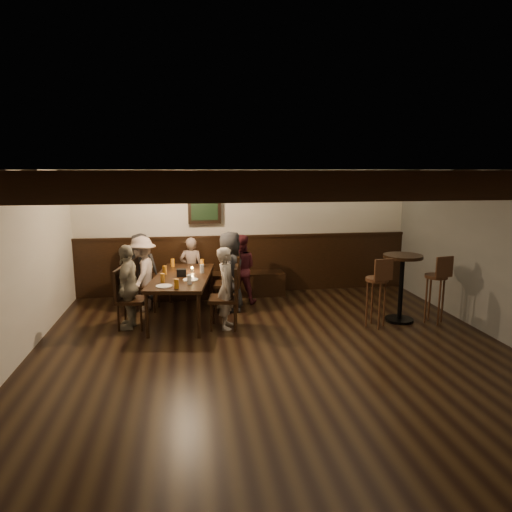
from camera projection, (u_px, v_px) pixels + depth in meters
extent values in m
plane|color=black|center=(281.00, 363.00, 5.76)|extent=(7.00, 7.00, 0.00)
plane|color=black|center=(283.00, 170.00, 5.31)|extent=(7.00, 7.00, 0.00)
plane|color=beige|center=(246.00, 232.00, 8.93)|extent=(6.50, 0.00, 6.50)
cube|color=black|center=(246.00, 265.00, 9.02)|extent=(6.50, 0.08, 1.10)
cube|color=black|center=(206.00, 285.00, 8.71)|extent=(3.00, 0.45, 0.45)
cube|color=black|center=(204.00, 205.00, 8.62)|extent=(0.62, 0.12, 0.72)
cube|color=black|center=(204.00, 205.00, 8.55)|extent=(0.50, 0.02, 0.58)
cube|color=black|center=(391.00, 186.00, 2.51)|extent=(6.50, 0.10, 0.16)
cube|color=black|center=(328.00, 181.00, 3.64)|extent=(6.50, 0.10, 0.16)
cube|color=black|center=(294.00, 178.00, 4.76)|extent=(6.50, 0.10, 0.16)
cube|color=black|center=(274.00, 177.00, 5.89)|extent=(6.50, 0.10, 0.16)
cube|color=black|center=(260.00, 176.00, 7.02)|extent=(6.50, 0.10, 0.16)
cube|color=black|center=(250.00, 175.00, 8.14)|extent=(6.50, 0.10, 0.16)
sphere|color=#FFE099|center=(90.00, 182.00, 7.75)|extent=(0.07, 0.07, 0.07)
sphere|color=#FFE099|center=(172.00, 182.00, 7.95)|extent=(0.07, 0.07, 0.07)
sphere|color=#FFE099|center=(250.00, 182.00, 8.15)|extent=(0.07, 0.07, 0.07)
sphere|color=#FFE099|center=(324.00, 181.00, 8.35)|extent=(0.07, 0.07, 0.07)
sphere|color=#FFE099|center=(395.00, 181.00, 8.55)|extent=(0.07, 0.07, 0.07)
cube|color=black|center=(182.00, 277.00, 7.36)|extent=(1.14, 2.02, 0.06)
cylinder|color=black|center=(147.00, 316.00, 6.55)|extent=(0.06, 0.06, 0.66)
cylinder|color=black|center=(170.00, 285.00, 8.31)|extent=(0.06, 0.06, 0.66)
cylinder|color=black|center=(199.00, 316.00, 6.54)|extent=(0.06, 0.06, 0.66)
cylinder|color=black|center=(211.00, 285.00, 8.31)|extent=(0.06, 0.06, 0.66)
cube|color=black|center=(146.00, 286.00, 7.85)|extent=(0.47, 0.47, 0.05)
cube|color=black|center=(135.00, 272.00, 7.81)|extent=(0.10, 0.41, 0.45)
cube|color=black|center=(132.00, 300.00, 6.97)|extent=(0.48, 0.48, 0.05)
cube|color=black|center=(119.00, 284.00, 6.92)|extent=(0.10, 0.42, 0.46)
cube|color=black|center=(227.00, 284.00, 7.84)|extent=(0.50, 0.50, 0.05)
cube|color=black|center=(239.00, 269.00, 7.79)|extent=(0.11, 0.44, 0.48)
cube|color=black|center=(224.00, 299.00, 6.96)|extent=(0.50, 0.50, 0.05)
cube|color=black|center=(236.00, 282.00, 6.91)|extent=(0.11, 0.44, 0.48)
imported|color=black|center=(141.00, 268.00, 8.26)|extent=(0.68, 0.50, 1.28)
imported|color=slate|center=(191.00, 269.00, 8.41)|extent=(0.47, 0.35, 1.19)
imported|color=#5A1F28|center=(240.00, 269.00, 8.25)|extent=(0.68, 0.56, 1.26)
imported|color=#A4938B|center=(143.00, 274.00, 7.81)|extent=(0.60, 0.90, 1.29)
imported|color=gray|center=(128.00, 287.00, 6.93)|extent=(0.43, 0.80, 1.30)
imported|color=#2A2A2D|center=(230.00, 271.00, 7.80)|extent=(0.53, 0.73, 1.37)
imported|color=#A59A8C|center=(227.00, 288.00, 6.93)|extent=(0.37, 0.50, 1.26)
cylinder|color=#BF7219|center=(173.00, 263.00, 8.03)|extent=(0.07, 0.07, 0.14)
cylinder|color=#BF7219|center=(202.00, 263.00, 7.98)|extent=(0.07, 0.07, 0.14)
cylinder|color=#BF7219|center=(165.00, 270.00, 7.44)|extent=(0.07, 0.07, 0.14)
cylinder|color=silver|center=(202.00, 269.00, 7.54)|extent=(0.07, 0.07, 0.14)
cylinder|color=#BF7219|center=(163.00, 278.00, 6.90)|extent=(0.07, 0.07, 0.14)
cylinder|color=silver|center=(189.00, 280.00, 6.80)|extent=(0.07, 0.07, 0.14)
cylinder|color=#BF7219|center=(176.00, 284.00, 6.56)|extent=(0.07, 0.07, 0.14)
cylinder|color=white|center=(164.00, 286.00, 6.67)|extent=(0.24, 0.24, 0.01)
cylinder|color=white|center=(191.00, 280.00, 7.06)|extent=(0.24, 0.24, 0.01)
cube|color=black|center=(181.00, 273.00, 7.29)|extent=(0.15, 0.10, 0.12)
cylinder|color=beige|center=(192.00, 270.00, 7.64)|extent=(0.05, 0.05, 0.05)
cylinder|color=black|center=(399.00, 320.00, 7.35)|extent=(0.45, 0.45, 0.04)
cylinder|color=black|center=(401.00, 289.00, 7.26)|extent=(0.07, 0.07, 1.02)
cylinder|color=black|center=(403.00, 256.00, 7.16)|extent=(0.61, 0.61, 0.05)
cylinder|color=#321E0F|center=(377.00, 279.00, 6.95)|extent=(0.35, 0.35, 0.05)
cube|color=#321E0F|center=(384.00, 270.00, 6.76)|extent=(0.31, 0.08, 0.33)
cylinder|color=#321E0F|center=(436.00, 276.00, 7.14)|extent=(0.35, 0.35, 0.05)
cube|color=#321E0F|center=(444.00, 267.00, 6.96)|extent=(0.31, 0.09, 0.33)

